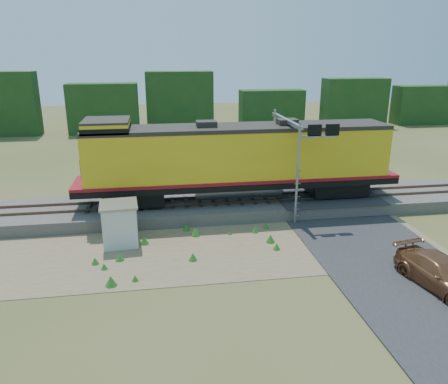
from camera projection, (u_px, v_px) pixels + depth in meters
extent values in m
plane|color=#475123|center=(244.00, 249.00, 24.06)|extent=(140.00, 140.00, 0.00)
cube|color=slate|center=(226.00, 206.00, 29.58)|extent=(70.00, 5.00, 0.80)
cube|color=brown|center=(228.00, 203.00, 28.75)|extent=(70.00, 0.10, 0.16)
cube|color=brown|center=(225.00, 196.00, 30.11)|extent=(70.00, 0.10, 0.16)
cube|color=#8C7754|center=(207.00, 248.00, 24.23)|extent=(26.00, 8.00, 0.03)
cube|color=#38383A|center=(325.00, 195.00, 30.48)|extent=(7.00, 5.20, 0.06)
cube|color=#38383A|center=(268.00, 155.00, 45.76)|extent=(7.00, 24.00, 0.08)
cube|color=#173E16|center=(188.00, 107.00, 58.76)|extent=(36.00, 3.00, 6.50)
cube|color=black|center=(134.00, 196.00, 28.36)|extent=(3.83, 2.45, 0.96)
cube|color=black|center=(336.00, 186.00, 30.40)|extent=(3.83, 2.45, 0.96)
cube|color=black|center=(239.00, 181.00, 29.17)|extent=(21.26, 3.19, 0.38)
cylinder|color=gray|center=(239.00, 189.00, 29.33)|extent=(5.85, 1.28, 1.28)
cube|color=yellow|center=(239.00, 155.00, 28.60)|extent=(19.67, 3.08, 3.30)
cube|color=maroon|center=(239.00, 177.00, 29.07)|extent=(21.26, 3.24, 0.19)
cube|color=#28231E|center=(239.00, 128.00, 28.06)|extent=(19.67, 3.14, 0.26)
cube|color=yellow|center=(107.00, 127.00, 26.76)|extent=(2.76, 3.08, 0.74)
cube|color=#28231E|center=(106.00, 120.00, 26.63)|extent=(2.76, 3.14, 0.13)
cube|color=black|center=(107.00, 128.00, 26.77)|extent=(2.82, 3.14, 0.37)
cube|color=maroon|center=(84.00, 166.00, 27.26)|extent=(0.11, 2.13, 1.28)
cube|color=#28231E|center=(206.00, 125.00, 27.67)|extent=(1.28, 1.06, 0.48)
cube|color=#28231E|center=(287.00, 123.00, 28.45)|extent=(1.28, 1.06, 0.48)
cube|color=silver|center=(120.00, 225.00, 24.40)|extent=(2.00, 2.00, 2.33)
cube|color=gray|center=(118.00, 204.00, 24.03)|extent=(2.20, 2.20, 0.11)
cylinder|color=gray|center=(297.00, 174.00, 26.65)|extent=(0.17, 0.17, 6.48)
cylinder|color=gray|center=(273.00, 154.00, 31.91)|extent=(0.17, 0.17, 6.48)
cube|color=gray|center=(286.00, 120.00, 28.40)|extent=(0.23, 6.20, 0.23)
cube|color=gray|center=(317.00, 136.00, 26.10)|extent=(2.41, 0.14, 0.14)
cube|color=black|center=(315.00, 130.00, 25.96)|extent=(0.83, 0.14, 0.69)
cube|color=black|center=(332.00, 130.00, 26.12)|extent=(0.83, 0.14, 0.69)
imported|color=#935936|center=(442.00, 274.00, 19.94)|extent=(2.85, 5.23, 1.44)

